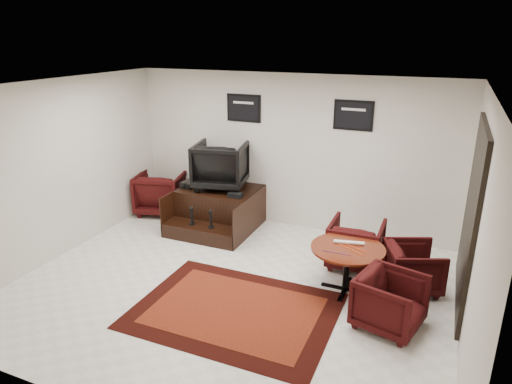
# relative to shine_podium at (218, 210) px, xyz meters

# --- Properties ---
(ground) EXTENTS (6.00, 6.00, 0.00)m
(ground) POSITION_rel_shine_podium_xyz_m (1.16, -1.88, -0.34)
(ground) COLOR white
(ground) RESTS_ON ground
(room_shell) EXTENTS (6.02, 5.02, 2.81)m
(room_shell) POSITION_rel_shine_podium_xyz_m (1.57, -1.76, 1.45)
(room_shell) COLOR silver
(room_shell) RESTS_ON ground
(area_rug) EXTENTS (2.57, 1.93, 0.01)m
(area_rug) POSITION_rel_shine_podium_xyz_m (1.47, -2.38, -0.33)
(area_rug) COLOR black
(area_rug) RESTS_ON ground
(shine_podium) EXTENTS (1.42, 1.47, 0.73)m
(shine_podium) POSITION_rel_shine_podium_xyz_m (0.00, 0.00, 0.00)
(shine_podium) COLOR black
(shine_podium) RESTS_ON ground
(shine_chair) EXTENTS (1.07, 1.02, 0.94)m
(shine_chair) POSITION_rel_shine_podium_xyz_m (0.00, 0.15, 0.86)
(shine_chair) COLOR black
(shine_chair) RESTS_ON shine_podium
(shoes_pair) EXTENTS (0.26, 0.32, 0.11)m
(shoes_pair) POSITION_rel_shine_podium_xyz_m (-0.55, -0.07, 0.45)
(shoes_pair) COLOR black
(shoes_pair) RESTS_ON shine_podium
(polish_kit) EXTENTS (0.25, 0.18, 0.08)m
(polish_kit) POSITION_rel_shine_podium_xyz_m (0.48, -0.25, 0.44)
(polish_kit) COLOR black
(polish_kit) RESTS_ON shine_podium
(umbrella_black) EXTENTS (0.29, 0.11, 0.79)m
(umbrella_black) POSITION_rel_shine_podium_xyz_m (-0.81, -0.09, 0.05)
(umbrella_black) COLOR black
(umbrella_black) RESTS_ON ground
(umbrella_hooked) EXTENTS (0.30, 0.11, 0.81)m
(umbrella_hooked) POSITION_rel_shine_podium_xyz_m (-0.81, -0.07, 0.07)
(umbrella_hooked) COLOR black
(umbrella_hooked) RESTS_ON ground
(armchair_side) EXTENTS (1.08, 1.04, 0.92)m
(armchair_side) POSITION_rel_shine_podium_xyz_m (-1.39, 0.20, 0.12)
(armchair_side) COLOR black
(armchair_side) RESTS_ON ground
(meeting_table) EXTENTS (1.02, 1.02, 0.67)m
(meeting_table) POSITION_rel_shine_podium_xyz_m (2.68, -1.30, 0.24)
(meeting_table) COLOR #4E150B
(meeting_table) RESTS_ON ground
(table_chair_back) EXTENTS (0.79, 0.74, 0.81)m
(table_chair_back) POSITION_rel_shine_podium_xyz_m (2.66, -0.53, 0.07)
(table_chair_back) COLOR black
(table_chair_back) RESTS_ON ground
(table_chair_window) EXTENTS (0.89, 0.91, 0.73)m
(table_chair_window) POSITION_rel_shine_podium_xyz_m (3.54, -0.90, 0.03)
(table_chair_window) COLOR black
(table_chair_window) RESTS_ON ground
(table_chair_corner) EXTENTS (0.86, 0.89, 0.76)m
(table_chair_corner) POSITION_rel_shine_podium_xyz_m (3.36, -1.94, 0.04)
(table_chair_corner) COLOR black
(table_chair_corner) RESTS_ON ground
(paper_roll) EXTENTS (0.42, 0.13, 0.05)m
(paper_roll) POSITION_rel_shine_podium_xyz_m (2.67, -1.20, 0.35)
(paper_roll) COLOR white
(paper_roll) RESTS_ON meeting_table
(table_clutter) EXTENTS (0.56, 0.38, 0.01)m
(table_clutter) POSITION_rel_shine_podium_xyz_m (2.70, -1.37, 0.33)
(table_clutter) COLOR #DD3F0C
(table_clutter) RESTS_ON meeting_table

